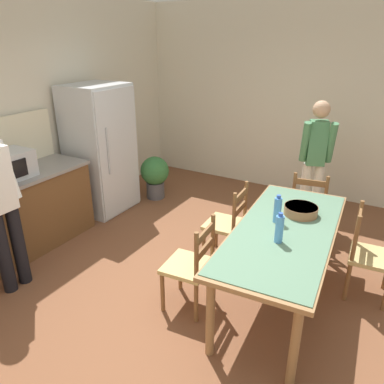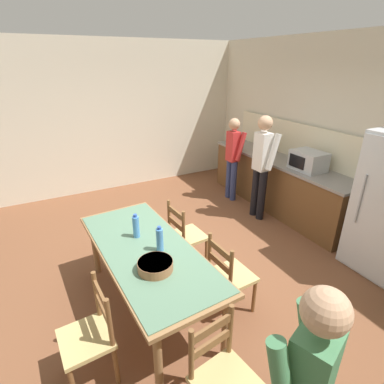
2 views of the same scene
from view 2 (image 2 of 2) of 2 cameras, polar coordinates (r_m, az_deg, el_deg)
ground_plane at (r=4.07m, az=-0.24°, el=-14.28°), size 8.32×8.32×0.00m
wall_back at (r=5.12m, az=27.55°, el=9.23°), size 6.52×0.12×2.90m
wall_left at (r=6.37m, az=-14.31°, el=13.54°), size 0.12×5.20×2.90m
kitchen_counter at (r=5.64m, az=15.89°, el=1.62°), size 3.08×0.66×0.92m
counter_splashback at (r=5.63m, az=19.12°, el=9.31°), size 3.04×0.03×0.60m
microwave at (r=5.03m, az=21.25°, el=5.58°), size 0.50×0.39×0.30m
paper_bag at (r=5.72m, az=13.53°, el=8.94°), size 0.24×0.16×0.36m
dining_table at (r=3.15m, az=-8.59°, el=-11.77°), size 2.08×0.98×0.77m
bottle_near_centre at (r=3.24m, az=-10.61°, el=-6.48°), size 0.07×0.07×0.27m
bottle_off_centre at (r=2.99m, az=-6.16°, el=-8.97°), size 0.07×0.07×0.27m
serving_bowl at (r=2.78m, az=-7.00°, el=-13.65°), size 0.32×0.32×0.09m
chair_side_near_right at (r=2.84m, az=-18.82°, el=-24.53°), size 0.45×0.43×0.91m
chair_head_end at (r=2.51m, az=5.86°, el=-31.80°), size 0.46×0.48×0.91m
chair_side_far_right at (r=3.28m, az=7.10°, el=-15.55°), size 0.44×0.42×0.91m
chair_side_far_left at (r=3.89m, az=-1.27°, el=-8.33°), size 0.45×0.43×0.91m
person_at_sink at (r=5.68m, az=7.81°, el=6.94°), size 0.39×0.27×1.57m
person_at_counter at (r=5.02m, az=13.16°, el=5.42°), size 0.44×0.30×1.74m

